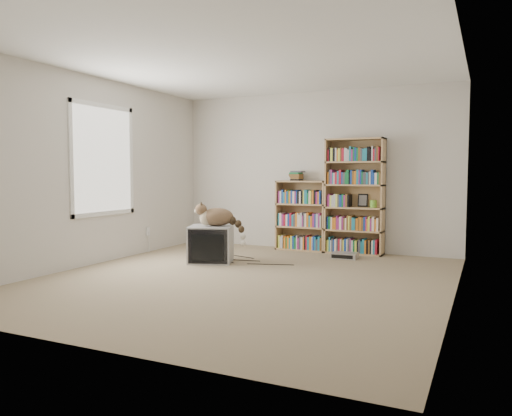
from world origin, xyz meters
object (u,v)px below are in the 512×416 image
at_px(crt_tv, 211,244).
at_px(cat, 221,219).
at_px(bookcase_tall, 355,199).
at_px(bookcase_short, 302,218).
at_px(dvd_player, 345,255).

relative_size(crt_tv, cat, 0.94).
bearing_deg(bookcase_tall, bookcase_short, 179.97).
distance_m(crt_tv, dvd_player, 1.93).
bearing_deg(dvd_player, crt_tv, -148.65).
height_order(crt_tv, bookcase_tall, bookcase_tall).
distance_m(crt_tv, cat, 0.37).
bearing_deg(dvd_player, cat, -146.92).
bearing_deg(crt_tv, dvd_player, 13.22).
relative_size(cat, bookcase_short, 0.70).
height_order(bookcase_short, dvd_player, bookcase_short).
distance_m(bookcase_tall, bookcase_short, 0.90).
xyz_separation_m(bookcase_tall, bookcase_short, (-0.84, 0.00, -0.32)).
height_order(cat, bookcase_tall, bookcase_tall).
relative_size(bookcase_tall, bookcase_short, 1.58).
xyz_separation_m(bookcase_tall, dvd_player, (-0.02, -0.49, -0.79)).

